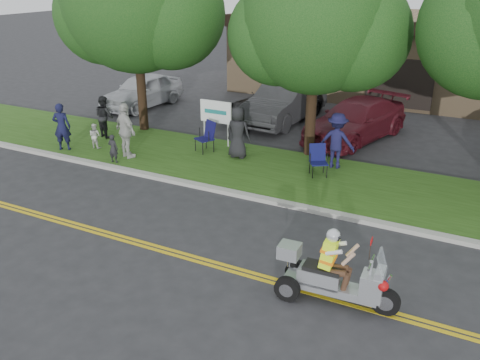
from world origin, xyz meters
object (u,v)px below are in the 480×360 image
at_px(spectator_adult_mid, 104,116).
at_px(parked_car_mid, 273,105).
at_px(parked_car_far_left, 142,91).
at_px(spectator_adult_left, 62,127).
at_px(parked_car_left, 284,102).
at_px(parked_car_right, 356,120).
at_px(trike_scooter, 332,277).
at_px(lawn_chair_a, 207,134).
at_px(lawn_chair_b, 318,158).
at_px(spectator_adult_right, 126,131).

relative_size(spectator_adult_mid, parked_car_mid, 0.32).
height_order(spectator_adult_mid, parked_car_far_left, spectator_adult_mid).
relative_size(spectator_adult_left, parked_car_left, 0.32).
bearing_deg(parked_car_right, trike_scooter, -60.40).
height_order(lawn_chair_a, parked_car_left, parked_car_left).
height_order(trike_scooter, parked_car_mid, trike_scooter).
distance_m(trike_scooter, parked_car_mid, 13.14).
height_order(lawn_chair_b, spectator_adult_right, spectator_adult_right).
xyz_separation_m(lawn_chair_b, parked_car_right, (-0.02, 4.45, 0.09)).
bearing_deg(parked_car_mid, spectator_adult_right, -94.27).
xyz_separation_m(spectator_adult_mid, spectator_adult_right, (2.28, -1.52, 0.15)).
bearing_deg(parked_car_far_left, parked_car_left, 9.34).
bearing_deg(lawn_chair_a, parked_car_left, 107.99).
height_order(spectator_adult_left, spectator_adult_right, spectator_adult_right).
distance_m(trike_scooter, parked_car_left, 12.92).
height_order(lawn_chair_a, parked_car_mid, parked_car_mid).
bearing_deg(parked_car_left, spectator_adult_left, -123.13).
bearing_deg(trike_scooter, parked_car_right, 99.76).
relative_size(trike_scooter, spectator_adult_left, 1.44).
xyz_separation_m(parked_car_left, parked_car_mid, (-0.50, -0.01, -0.18)).
bearing_deg(trike_scooter, spectator_adult_mid, 147.81).
xyz_separation_m(spectator_adult_left, spectator_adult_mid, (0.29, 1.89, -0.05)).
xyz_separation_m(lawn_chair_a, parked_car_right, (4.21, 4.09, 0.03)).
xyz_separation_m(trike_scooter, spectator_adult_right, (-8.72, 4.61, 0.50)).
distance_m(lawn_chair_a, spectator_adult_left, 5.18).
bearing_deg(spectator_adult_right, parked_car_left, -91.46).
bearing_deg(parked_car_left, lawn_chair_b, -54.28).
bearing_deg(parked_car_mid, spectator_adult_mid, -115.93).
bearing_deg(spectator_adult_left, lawn_chair_b, 165.30).
bearing_deg(parked_car_far_left, lawn_chair_a, -31.89).
xyz_separation_m(parked_car_far_left, parked_car_mid, (6.50, 0.69, -0.09)).
bearing_deg(spectator_adult_mid, spectator_adult_right, 164.37).
bearing_deg(lawn_chair_a, parked_car_far_left, 171.56).
height_order(spectator_adult_left, parked_car_left, spectator_adult_left).
distance_m(lawn_chair_b, spectator_adult_left, 9.10).
bearing_deg(trike_scooter, lawn_chair_b, 108.30).
xyz_separation_m(trike_scooter, spectator_adult_left, (-11.28, 4.23, 0.40)).
distance_m(parked_car_left, parked_car_right, 3.54).
bearing_deg(parked_car_left, parked_car_mid, -175.44).
bearing_deg(lawn_chair_b, parked_car_right, 57.67).
height_order(spectator_adult_left, parked_car_far_left, spectator_adult_left).
height_order(parked_car_far_left, parked_car_mid, parked_car_far_left).
bearing_deg(spectator_adult_right, trike_scooter, 173.58).
height_order(lawn_chair_b, spectator_adult_left, spectator_adult_left).
bearing_deg(parked_car_mid, trike_scooter, -46.37).
xyz_separation_m(lawn_chair_a, parked_car_far_left, (-6.18, 4.42, 0.06)).
height_order(trike_scooter, spectator_adult_mid, spectator_adult_mid).
relative_size(lawn_chair_a, spectator_adult_left, 0.64).
bearing_deg(lawn_chair_b, parked_car_far_left, 122.81).
distance_m(spectator_adult_right, parked_car_far_left, 7.46).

